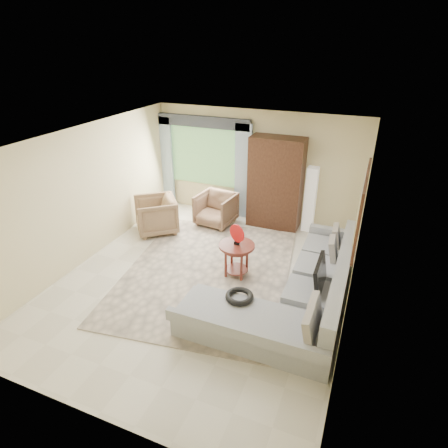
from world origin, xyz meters
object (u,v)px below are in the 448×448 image
at_px(potted_plant, 163,203).
at_px(armchair_right, 216,209).
at_px(sectional_sofa, 300,296).
at_px(armoire, 276,183).
at_px(floor_lamp, 310,200).
at_px(armchair_left, 156,215).
at_px(coffee_table, 237,259).
at_px(tv_screen, 320,275).

bearing_deg(potted_plant, armchair_right, -1.17).
bearing_deg(sectional_sofa, armchair_right, 136.18).
relative_size(armoire, floor_lamp, 1.40).
relative_size(sectional_sofa, potted_plant, 5.78).
distance_m(sectional_sofa, armchair_right, 3.49).
height_order(potted_plant, armoire, armoire).
bearing_deg(armchair_left, armoire, 80.04).
bearing_deg(armchair_right, coffee_table, -49.96).
bearing_deg(tv_screen, armchair_right, 139.83).
distance_m(sectional_sofa, armoire, 3.24).
height_order(potted_plant, floor_lamp, floor_lamp).
relative_size(sectional_sofa, armoire, 1.65).
bearing_deg(floor_lamp, armchair_right, -165.38).
xyz_separation_m(armchair_left, potted_plant, (-0.36, 0.89, -0.11)).
xyz_separation_m(coffee_table, armchair_left, (-2.32, 0.98, 0.06)).
relative_size(coffee_table, potted_plant, 1.10).
height_order(armchair_left, potted_plant, armchair_left).
distance_m(tv_screen, armoire, 3.22).
relative_size(coffee_table, armchair_right, 0.78).
bearing_deg(coffee_table, armoire, 88.34).
bearing_deg(armoire, sectional_sofa, -66.94).
relative_size(coffee_table, armchair_left, 0.73).
bearing_deg(floor_lamp, coffee_table, -109.98).
height_order(coffee_table, armoire, armoire).
height_order(sectional_sofa, tv_screen, tv_screen).
distance_m(potted_plant, armoire, 2.89).
height_order(tv_screen, floor_lamp, floor_lamp).
xyz_separation_m(sectional_sofa, potted_plant, (-3.99, 2.44, 0.02)).
height_order(armchair_right, potted_plant, armchair_right).
xyz_separation_m(sectional_sofa, tv_screen, (0.27, 0.07, 0.44)).
relative_size(armchair_right, armoire, 0.40).
xyz_separation_m(tv_screen, armchair_left, (-3.89, 1.49, -0.31)).
bearing_deg(armoire, potted_plant, -170.65).
bearing_deg(armchair_left, sectional_sofa, 27.46).
height_order(coffee_table, armchair_right, armchair_right).
xyz_separation_m(sectional_sofa, armchair_right, (-2.52, 2.41, 0.10)).
bearing_deg(armchair_left, floor_lamp, 74.44).
height_order(armchair_right, armoire, armoire).
bearing_deg(coffee_table, potted_plant, 145.10).
height_order(sectional_sofa, armchair_right, sectional_sofa).
distance_m(coffee_table, armchair_left, 2.52).
bearing_deg(coffee_table, floor_lamp, 70.02).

